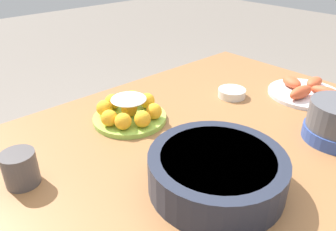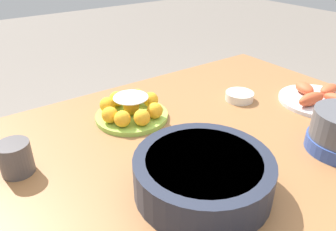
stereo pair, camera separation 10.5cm
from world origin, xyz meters
The scene contains 6 objects.
dining_table centered at (0.00, 0.00, 0.68)m, with size 1.39×0.99×0.78m.
cake_plate centered at (0.14, -0.23, 0.81)m, with size 0.24×0.24×0.09m.
serving_bowl centered at (0.18, 0.18, 0.83)m, with size 0.33×0.33×0.09m.
sauce_bowl centered at (-0.27, -0.12, 0.79)m, with size 0.10×0.10×0.03m.
seafood_platter centered at (-0.49, 0.07, 0.80)m, with size 0.28×0.28×0.06m.
cup_near centered at (0.53, -0.15, 0.82)m, with size 0.08×0.08×0.09m.
Camera 1 is at (0.68, 0.57, 1.32)m, focal length 35.00 mm.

